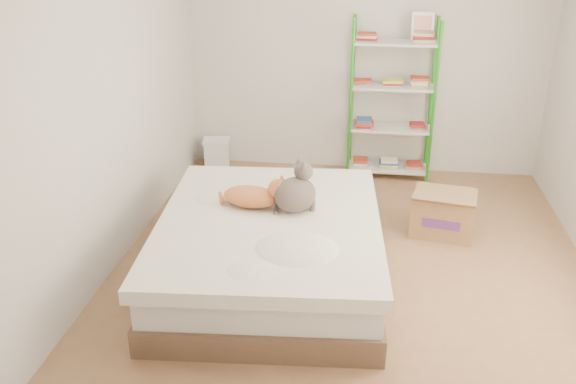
% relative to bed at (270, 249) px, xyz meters
% --- Properties ---
extents(room, '(3.81, 4.21, 2.61)m').
position_rel_bed_xyz_m(room, '(0.63, 0.38, 1.04)').
color(room, brown).
rests_on(room, ground).
extents(bed, '(1.81, 2.19, 0.53)m').
position_rel_bed_xyz_m(bed, '(0.00, 0.00, 0.00)').
color(bed, brown).
rests_on(bed, ground).
extents(orange_cat, '(0.55, 0.33, 0.21)m').
position_rel_bed_xyz_m(orange_cat, '(-0.18, 0.20, 0.37)').
color(orange_cat, orange).
rests_on(orange_cat, bed).
extents(grey_cat, '(0.46, 0.44, 0.40)m').
position_rel_bed_xyz_m(grey_cat, '(0.18, 0.15, 0.46)').
color(grey_cat, '#75665E').
rests_on(grey_cat, bed).
extents(shelf_unit, '(0.88, 0.36, 1.74)m').
position_rel_bed_xyz_m(shelf_unit, '(0.93, 2.26, 0.54)').
color(shelf_unit, green).
rests_on(shelf_unit, ground).
extents(cardboard_box, '(0.61, 0.60, 0.44)m').
position_rel_bed_xyz_m(cardboard_box, '(1.41, 0.98, -0.07)').
color(cardboard_box, '#A48157').
rests_on(cardboard_box, ground).
extents(white_bin, '(0.33, 0.30, 0.34)m').
position_rel_bed_xyz_m(white_bin, '(-0.97, 2.23, -0.09)').
color(white_bin, white).
rests_on(white_bin, ground).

